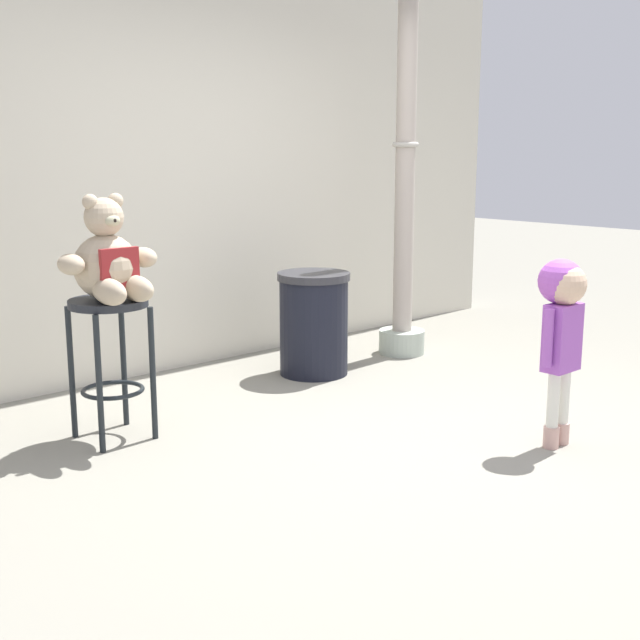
{
  "coord_description": "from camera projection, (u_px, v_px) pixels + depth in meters",
  "views": [
    {
      "loc": [
        -3.25,
        -2.75,
        1.54
      ],
      "look_at": [
        -0.36,
        0.44,
        0.65
      ],
      "focal_mm": 46.7,
      "sensor_mm": 36.0,
      "label": 1
    }
  ],
  "objects": [
    {
      "name": "building_wall",
      "position": [
        173.0,
        81.0,
        5.74
      ],
      "size": [
        6.49,
        0.3,
        3.98
      ],
      "primitive_type": "cube",
      "color": "beige",
      "rests_on": "ground_plane"
    },
    {
      "name": "ground_plane",
      "position": [
        424.0,
        442.0,
        4.44
      ],
      "size": [
        24.0,
        24.0,
        0.0
      ],
      "primitive_type": "plane",
      "color": "gray"
    },
    {
      "name": "bar_stool_with_teddy",
      "position": [
        110.0,
        339.0,
        4.4
      ],
      "size": [
        0.42,
        0.42,
        0.76
      ],
      "color": "black",
      "rests_on": "ground_plane"
    },
    {
      "name": "child_walking",
      "position": [
        562.0,
        312.0,
        4.25
      ],
      "size": [
        0.31,
        0.25,
        0.99
      ],
      "rotation": [
        0.0,
        0.0,
        -1.23
      ],
      "color": "#CB9E92",
      "rests_on": "ground_plane"
    },
    {
      "name": "teddy_bear",
      "position": [
        109.0,
        262.0,
        4.3
      ],
      "size": [
        0.53,
        0.48,
        0.55
      ],
      "color": "tan",
      "rests_on": "bar_stool_with_teddy"
    },
    {
      "name": "trash_bin",
      "position": [
        314.0,
        323.0,
        5.72
      ],
      "size": [
        0.5,
        0.5,
        0.71
      ],
      "color": "black",
      "rests_on": "ground_plane"
    },
    {
      "name": "lamppost",
      "position": [
        404.0,
        214.0,
        6.16
      ],
      "size": [
        0.35,
        0.35,
        2.7
      ],
      "color": "#A6B1A2",
      "rests_on": "ground_plane"
    }
  ]
}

